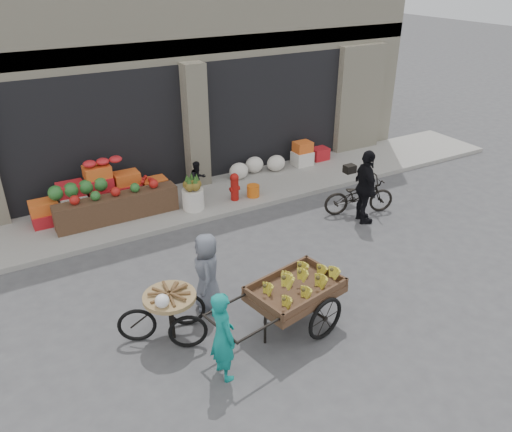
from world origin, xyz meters
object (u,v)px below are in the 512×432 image
cyclist (365,187)px  fire_hydrant (235,186)px  orange_bucket (253,191)px  vendor_grey (207,272)px  pineapple_bin (193,199)px  tricycle_cart (170,309)px  bicycle (359,196)px  banana_cart (293,289)px  vendor_woman (223,336)px  seated_person (198,179)px

cyclist → fire_hydrant: bearing=62.3°
orange_bucket → vendor_grey: vendor_grey is taller
vendor_grey → fire_hydrant: bearing=167.9°
pineapple_bin → tricycle_cart: 4.49m
orange_bucket → bicycle: bicycle is taller
pineapple_bin → vendor_grey: size_ratio=0.36×
pineapple_bin → banana_cart: 4.74m
tricycle_cart → bicycle: 5.91m
fire_hydrant → vendor_woman: bearing=-119.1°
seated_person → cyclist: (2.87, -2.96, 0.29)m
pineapple_bin → fire_hydrant: (1.10, -0.05, 0.13)m
tricycle_cart → seated_person: bearing=82.2°
vendor_woman → cyclist: (4.99, 2.75, 0.14)m
orange_bucket → banana_cart: size_ratio=0.12×
pineapple_bin → fire_hydrant: bearing=-2.6°
pineapple_bin → vendor_woman: vendor_woman is taller
bicycle → banana_cart: bearing=145.6°
vendor_woman → vendor_grey: 1.67m
pineapple_bin → vendor_grey: 3.74m
fire_hydrant → tricycle_cart: tricycle_cart is taller
vendor_grey → bicycle: vendor_grey is taller
vendor_woman → tricycle_cart: vendor_woman is taller
fire_hydrant → orange_bucket: bearing=-5.7°
vendor_grey → bicycle: size_ratio=0.84×
banana_cart → cyclist: (3.53, 2.36, 0.11)m
seated_person → banana_cart: banana_cart is taller
pineapple_bin → fire_hydrant: fire_hydrant is taller
vendor_woman → bicycle: 6.08m
tricycle_cart → vendor_grey: size_ratio=1.00×
fire_hydrant → bicycle: 3.04m
vendor_grey → orange_bucket: bearing=162.1°
pineapple_bin → fire_hydrant: 1.11m
orange_bucket → pineapple_bin: bearing=176.4°
orange_bucket → seated_person: 1.42m
pineapple_bin → vendor_grey: bearing=-109.3°
seated_person → vendor_woman: bearing=-120.4°
banana_cart → orange_bucket: bearing=57.0°
banana_cart → cyclist: size_ratio=1.52×
seated_person → cyclist: size_ratio=0.53×
orange_bucket → banana_cart: banana_cart is taller
orange_bucket → tricycle_cart: 5.35m
vendor_woman → bicycle: vendor_woman is taller
seated_person → banana_cart: size_ratio=0.35×
seated_person → bicycle: bearing=-49.9°
fire_hydrant → banana_cart: bearing=-106.2°
tricycle_cart → bicycle: tricycle_cart is taller
banana_cart → tricycle_cart: bearing=146.6°
bicycle → fire_hydrant: bearing=70.2°
orange_bucket → banana_cart: bearing=-111.9°
vendor_grey → cyclist: (4.50, 1.15, 0.15)m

